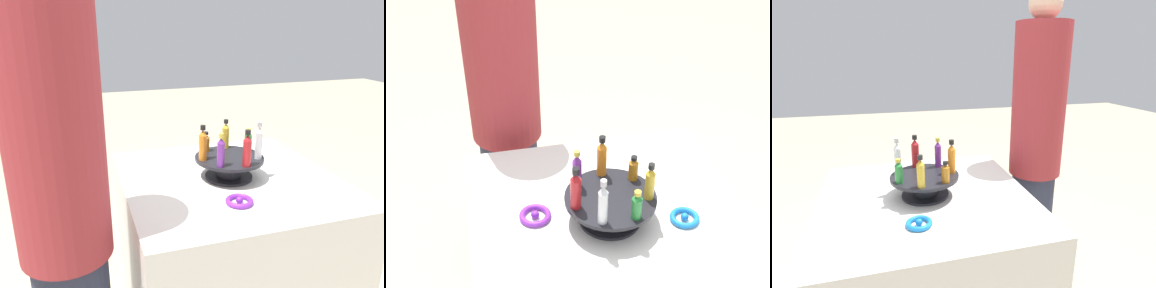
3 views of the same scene
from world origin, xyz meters
The scene contains 11 objects.
display_stand centered at (0.00, 0.00, 0.79)m, with size 0.28×0.28×0.09m.
bottle_orange centered at (0.00, 0.11, 0.89)m, with size 0.03×0.03×0.14m.
bottle_purple centered at (-0.09, 0.07, 0.89)m, with size 0.03×0.03×0.13m.
bottle_red centered at (-0.11, -0.02, 0.89)m, with size 0.03×0.03×0.14m.
bottle_clear centered at (-0.05, -0.10, 0.90)m, with size 0.03×0.03×0.15m.
bottle_green centered at (0.05, -0.10, 0.87)m, with size 0.03×0.03×0.10m.
bottle_gold centered at (0.11, -0.03, 0.88)m, with size 0.03×0.03×0.12m.
bottle_amber centered at (0.09, 0.07, 0.87)m, with size 0.03×0.03×0.08m.
ribbon_bow_purple centered at (-0.22, 0.05, 0.75)m, with size 0.10×0.10×0.03m.
ribbon_bow_blue centered at (0.22, -0.05, 0.75)m, with size 0.09×0.09×0.03m.
person_figure centered at (-0.25, 0.63, 0.82)m, with size 0.27×0.27×1.61m.
Camera 2 is at (-0.35, -1.17, 1.87)m, focal length 50.00 mm.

